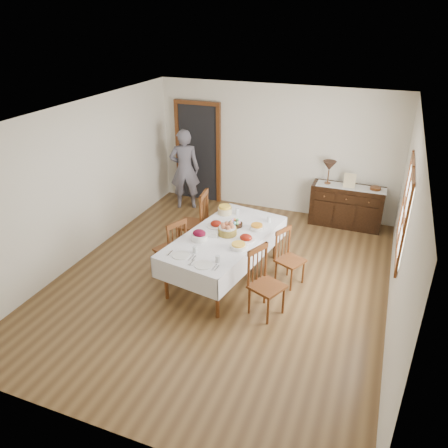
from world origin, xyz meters
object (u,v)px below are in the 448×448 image
(chair_left_near, at_px, (172,247))
(chair_left_far, at_px, (196,221))
(chair_right_near, at_px, (264,282))
(table_lamp, at_px, (329,166))
(sideboard, at_px, (346,206))
(chair_right_far, at_px, (288,257))
(person, at_px, (185,167))
(dining_table, at_px, (225,240))

(chair_left_near, distance_m, chair_left_far, 0.86)
(chair_right_near, bearing_deg, table_lamp, 18.25)
(chair_left_far, distance_m, sideboard, 3.06)
(chair_right_near, height_order, chair_right_far, chair_right_near)
(chair_left_far, bearing_deg, chair_left_near, -9.02)
(chair_left_near, relative_size, person, 0.55)
(chair_right_near, distance_m, table_lamp, 3.33)
(chair_left_near, height_order, person, person)
(chair_right_near, xyz_separation_m, person, (-2.62, 2.94, 0.40))
(chair_left_near, xyz_separation_m, chair_right_near, (1.63, -0.41, 0.01))
(chair_right_far, distance_m, person, 3.47)
(sideboard, bearing_deg, table_lamp, -179.19)
(sideboard, bearing_deg, chair_right_far, -103.88)
(dining_table, relative_size, person, 1.30)
(chair_left_near, xyz_separation_m, person, (-0.98, 2.52, 0.41))
(chair_right_far, bearing_deg, dining_table, 127.91)
(chair_right_far, xyz_separation_m, person, (-2.75, 2.07, 0.46))
(chair_right_far, height_order, person, person)
(person, bearing_deg, chair_right_far, 118.95)
(chair_right_far, height_order, sideboard, chair_right_far)
(chair_left_near, bearing_deg, chair_right_near, 98.00)
(chair_left_near, bearing_deg, person, -136.49)
(chair_right_far, bearing_deg, person, 77.55)
(dining_table, bearing_deg, person, 137.80)
(chair_left_near, height_order, chair_right_far, chair_left_near)
(chair_left_near, height_order, chair_left_far, chair_left_far)
(chair_left_near, distance_m, table_lamp, 3.50)
(person, height_order, table_lamp, person)
(chair_right_far, distance_m, table_lamp, 2.49)
(sideboard, bearing_deg, chair_left_far, -139.64)
(chair_left_far, xyz_separation_m, sideboard, (2.33, 1.98, -0.16))
(chair_left_far, bearing_deg, chair_right_far, 69.33)
(chair_left_near, xyz_separation_m, chair_left_far, (0.02, 0.86, 0.07))
(person, bearing_deg, sideboard, 161.38)
(chair_left_near, bearing_deg, table_lamp, 167.79)
(chair_left_near, distance_m, chair_right_near, 1.68)
(chair_right_near, bearing_deg, person, 65.38)
(chair_right_near, height_order, sideboard, chair_right_near)
(dining_table, distance_m, chair_left_near, 0.85)
(chair_left_near, relative_size, chair_right_far, 1.10)
(chair_left_far, relative_size, chair_right_near, 1.12)
(chair_right_near, relative_size, sideboard, 0.73)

